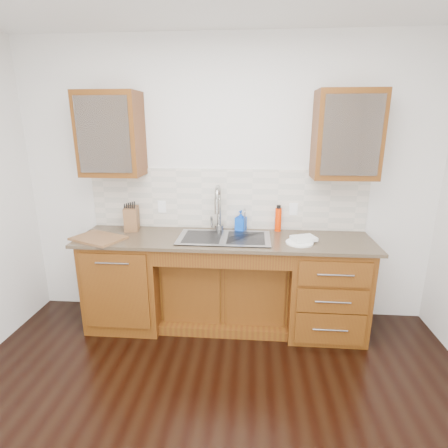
# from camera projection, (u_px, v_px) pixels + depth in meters

# --- Properties ---
(wall_back) EXTENTS (4.00, 0.10, 2.70)m
(wall_back) POSITION_uv_depth(u_px,v_px,m) (227.00, 184.00, 3.44)
(wall_back) COLOR silver
(wall_back) RESTS_ON ground
(base_cabinet_left) EXTENTS (0.70, 0.62, 0.88)m
(base_cabinet_left) POSITION_uv_depth(u_px,v_px,m) (128.00, 280.00, 3.43)
(base_cabinet_left) COLOR #593014
(base_cabinet_left) RESTS_ON ground
(base_cabinet_center) EXTENTS (1.20, 0.44, 0.70)m
(base_cabinet_center) POSITION_uv_depth(u_px,v_px,m) (225.00, 288.00, 3.47)
(base_cabinet_center) COLOR #593014
(base_cabinet_center) RESTS_ON ground
(base_cabinet_right) EXTENTS (0.70, 0.62, 0.88)m
(base_cabinet_right) POSITION_uv_depth(u_px,v_px,m) (325.00, 287.00, 3.28)
(base_cabinet_right) COLOR #593014
(base_cabinet_right) RESTS_ON ground
(countertop) EXTENTS (2.70, 0.65, 0.03)m
(countertop) POSITION_uv_depth(u_px,v_px,m) (224.00, 239.00, 3.21)
(countertop) COLOR #84705B
(countertop) RESTS_ON base_cabinet_left
(backsplash) EXTENTS (2.70, 0.02, 0.59)m
(backsplash) POSITION_uv_depth(u_px,v_px,m) (227.00, 199.00, 3.43)
(backsplash) COLOR beige
(backsplash) RESTS_ON wall_back
(sink) EXTENTS (0.84, 0.46, 0.19)m
(sink) POSITION_uv_depth(u_px,v_px,m) (224.00, 247.00, 3.22)
(sink) COLOR #9E9EA5
(sink) RESTS_ON countertop
(faucet) EXTENTS (0.04, 0.04, 0.40)m
(faucet) POSITION_uv_depth(u_px,v_px,m) (219.00, 211.00, 3.36)
(faucet) COLOR #999993
(faucet) RESTS_ON countertop
(filter_tap) EXTENTS (0.02, 0.02, 0.24)m
(filter_tap) POSITION_uv_depth(u_px,v_px,m) (245.00, 219.00, 3.38)
(filter_tap) COLOR #999993
(filter_tap) RESTS_ON countertop
(upper_cabinet_left) EXTENTS (0.55, 0.34, 0.75)m
(upper_cabinet_left) POSITION_uv_depth(u_px,v_px,m) (111.00, 134.00, 3.18)
(upper_cabinet_left) COLOR #593014
(upper_cabinet_left) RESTS_ON wall_back
(upper_cabinet_right) EXTENTS (0.55, 0.34, 0.75)m
(upper_cabinet_right) POSITION_uv_depth(u_px,v_px,m) (347.00, 135.00, 3.02)
(upper_cabinet_right) COLOR #593014
(upper_cabinet_right) RESTS_ON wall_back
(outlet_left) EXTENTS (0.08, 0.01, 0.12)m
(outlet_left) POSITION_uv_depth(u_px,v_px,m) (162.00, 207.00, 3.49)
(outlet_left) COLOR white
(outlet_left) RESTS_ON backsplash
(outlet_right) EXTENTS (0.08, 0.01, 0.12)m
(outlet_right) POSITION_uv_depth(u_px,v_px,m) (293.00, 209.00, 3.39)
(outlet_right) COLOR white
(outlet_right) RESTS_ON backsplash
(soap_bottle) EXTENTS (0.12, 0.12, 0.20)m
(soap_bottle) POSITION_uv_depth(u_px,v_px,m) (241.00, 221.00, 3.40)
(soap_bottle) COLOR blue
(soap_bottle) RESTS_ON countertop
(water_bottle) EXTENTS (0.07, 0.07, 0.23)m
(water_bottle) POSITION_uv_depth(u_px,v_px,m) (278.00, 220.00, 3.38)
(water_bottle) COLOR #EE3000
(water_bottle) RESTS_ON countertop
(plate) EXTENTS (0.26, 0.26, 0.01)m
(plate) POSITION_uv_depth(u_px,v_px,m) (299.00, 243.00, 3.06)
(plate) COLOR white
(plate) RESTS_ON countertop
(dish_towel) EXTENTS (0.24, 0.21, 0.03)m
(dish_towel) POSITION_uv_depth(u_px,v_px,m) (304.00, 238.00, 3.10)
(dish_towel) COLOR beige
(dish_towel) RESTS_ON plate
(knife_block) EXTENTS (0.16, 0.22, 0.23)m
(knife_block) POSITION_uv_depth(u_px,v_px,m) (132.00, 218.00, 3.43)
(knife_block) COLOR brown
(knife_block) RESTS_ON countertop
(cutting_board) EXTENTS (0.53, 0.47, 0.02)m
(cutting_board) POSITION_uv_depth(u_px,v_px,m) (98.00, 238.00, 3.17)
(cutting_board) COLOR #AA7734
(cutting_board) RESTS_ON countertop
(cup_left_a) EXTENTS (0.12, 0.12, 0.09)m
(cup_left_a) POSITION_uv_depth(u_px,v_px,m) (96.00, 141.00, 3.21)
(cup_left_a) COLOR white
(cup_left_a) RESTS_ON upper_cabinet_left
(cup_left_b) EXTENTS (0.14, 0.14, 0.10)m
(cup_left_b) POSITION_uv_depth(u_px,v_px,m) (118.00, 140.00, 3.19)
(cup_left_b) COLOR white
(cup_left_b) RESTS_ON upper_cabinet_left
(cup_right_a) EXTENTS (0.13, 0.13, 0.09)m
(cup_right_a) POSITION_uv_depth(u_px,v_px,m) (341.00, 142.00, 3.04)
(cup_right_a) COLOR silver
(cup_right_a) RESTS_ON upper_cabinet_right
(cup_right_b) EXTENTS (0.09, 0.09, 0.08)m
(cup_right_b) POSITION_uv_depth(u_px,v_px,m) (363.00, 142.00, 3.02)
(cup_right_b) COLOR white
(cup_right_b) RESTS_ON upper_cabinet_right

